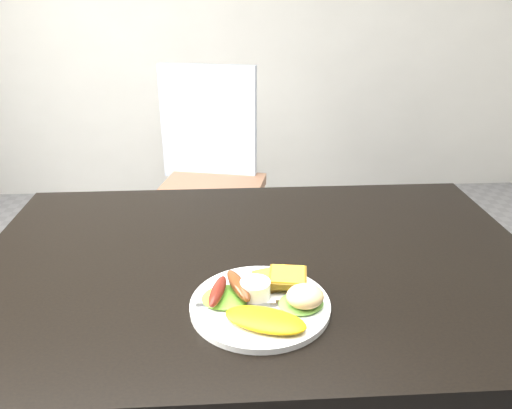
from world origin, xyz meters
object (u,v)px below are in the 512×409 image
object	(u,v)px
person	(141,177)
plate	(260,305)
dining_chair	(210,193)
dining_table	(259,266)

from	to	relation	value
person	plate	xyz separation A→B (m)	(0.36, -0.94, 0.10)
person	plate	world-z (taller)	person
person	dining_chair	bearing A→B (deg)	-142.55
dining_chair	plate	distance (m)	1.31
dining_chair	person	size ratio (longest dim) A/B	0.33
dining_table	plate	world-z (taller)	plate
dining_table	plate	xyz separation A→B (m)	(-0.01, -0.18, 0.03)
dining_chair	plate	xyz separation A→B (m)	(0.13, -1.27, 0.31)
dining_table	plate	bearing A→B (deg)	-93.07
dining_chair	plate	bearing A→B (deg)	-70.89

